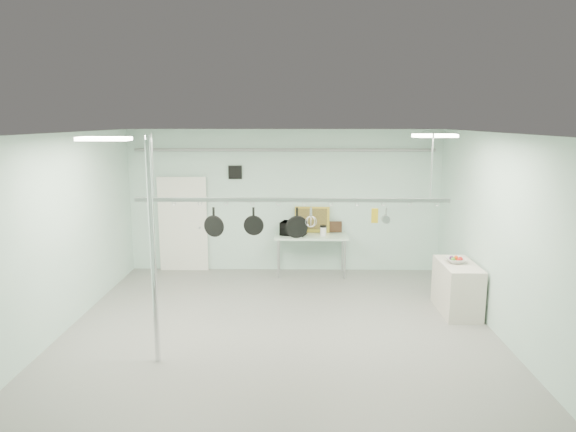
{
  "coord_description": "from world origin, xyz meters",
  "views": [
    {
      "loc": [
        0.29,
        -7.41,
        3.4
      ],
      "look_at": [
        0.13,
        1.0,
        1.82
      ],
      "focal_mm": 32.0,
      "sensor_mm": 36.0,
      "label": 1
    }
  ],
  "objects_px": {
    "skillet_left": "(214,221)",
    "skillet_right": "(297,223)",
    "pot_rack": "(291,198)",
    "skillet_mid": "(254,221)",
    "fruit_bowl": "(456,260)",
    "microwave": "(293,228)",
    "chrome_pole": "(153,253)",
    "prep_table": "(311,238)",
    "side_cabinet": "(457,288)",
    "coffee_canister": "(323,231)"
  },
  "relations": [
    {
      "from": "coffee_canister",
      "to": "chrome_pole",
      "type": "bearing_deg",
      "value": -121.65
    },
    {
      "from": "prep_table",
      "to": "fruit_bowl",
      "type": "bearing_deg",
      "value": -40.58
    },
    {
      "from": "pot_rack",
      "to": "coffee_canister",
      "type": "relative_size",
      "value": 25.13
    },
    {
      "from": "pot_rack",
      "to": "fruit_bowl",
      "type": "distance_m",
      "value": 3.39
    },
    {
      "from": "fruit_bowl",
      "to": "skillet_right",
      "type": "bearing_deg",
      "value": -157.94
    },
    {
      "from": "coffee_canister",
      "to": "skillet_mid",
      "type": "relative_size",
      "value": 0.44
    },
    {
      "from": "coffee_canister",
      "to": "skillet_left",
      "type": "distance_m",
      "value": 3.84
    },
    {
      "from": "skillet_right",
      "to": "skillet_mid",
      "type": "bearing_deg",
      "value": 163.35
    },
    {
      "from": "fruit_bowl",
      "to": "skillet_right",
      "type": "xyz_separation_m",
      "value": [
        -2.83,
        -1.15,
        0.9
      ]
    },
    {
      "from": "fruit_bowl",
      "to": "skillet_mid",
      "type": "relative_size",
      "value": 0.81
    },
    {
      "from": "prep_table",
      "to": "skillet_mid",
      "type": "relative_size",
      "value": 3.7
    },
    {
      "from": "pot_rack",
      "to": "fruit_bowl",
      "type": "relative_size",
      "value": 13.64
    },
    {
      "from": "side_cabinet",
      "to": "pot_rack",
      "type": "distance_m",
      "value": 3.62
    },
    {
      "from": "chrome_pole",
      "to": "pot_rack",
      "type": "xyz_separation_m",
      "value": [
        1.9,
        0.9,
        0.63
      ]
    },
    {
      "from": "chrome_pole",
      "to": "fruit_bowl",
      "type": "height_order",
      "value": "chrome_pole"
    },
    {
      "from": "fruit_bowl",
      "to": "pot_rack",
      "type": "bearing_deg",
      "value": -158.51
    },
    {
      "from": "chrome_pole",
      "to": "fruit_bowl",
      "type": "bearing_deg",
      "value": 23.04
    },
    {
      "from": "fruit_bowl",
      "to": "chrome_pole",
      "type": "bearing_deg",
      "value": -156.96
    },
    {
      "from": "pot_rack",
      "to": "coffee_canister",
      "type": "xyz_separation_m",
      "value": [
        0.66,
        3.25,
        -1.23
      ]
    },
    {
      "from": "side_cabinet",
      "to": "coffee_canister",
      "type": "xyz_separation_m",
      "value": [
        -2.29,
        2.15,
        0.55
      ]
    },
    {
      "from": "coffee_canister",
      "to": "prep_table",
      "type": "bearing_deg",
      "value": 168.86
    },
    {
      "from": "skillet_mid",
      "to": "skillet_right",
      "type": "height_order",
      "value": "same"
    },
    {
      "from": "side_cabinet",
      "to": "pot_rack",
      "type": "relative_size",
      "value": 0.25
    },
    {
      "from": "chrome_pole",
      "to": "coffee_canister",
      "type": "bearing_deg",
      "value": 58.35
    },
    {
      "from": "chrome_pole",
      "to": "side_cabinet",
      "type": "height_order",
      "value": "chrome_pole"
    },
    {
      "from": "microwave",
      "to": "skillet_right",
      "type": "height_order",
      "value": "skillet_right"
    },
    {
      "from": "pot_rack",
      "to": "skillet_right",
      "type": "xyz_separation_m",
      "value": [
        0.08,
        0.0,
        -0.39
      ]
    },
    {
      "from": "side_cabinet",
      "to": "skillet_right",
      "type": "bearing_deg",
      "value": -159.01
    },
    {
      "from": "skillet_right",
      "to": "chrome_pole",
      "type": "bearing_deg",
      "value": -172.24
    },
    {
      "from": "fruit_bowl",
      "to": "skillet_mid",
      "type": "distance_m",
      "value": 3.79
    },
    {
      "from": "coffee_canister",
      "to": "skillet_mid",
      "type": "bearing_deg",
      "value": -110.88
    },
    {
      "from": "pot_rack",
      "to": "skillet_left",
      "type": "distance_m",
      "value": 1.25
    },
    {
      "from": "coffee_canister",
      "to": "fruit_bowl",
      "type": "relative_size",
      "value": 0.54
    },
    {
      "from": "skillet_mid",
      "to": "fruit_bowl",
      "type": "bearing_deg",
      "value": 21.86
    },
    {
      "from": "chrome_pole",
      "to": "skillet_left",
      "type": "relative_size",
      "value": 7.19
    },
    {
      "from": "prep_table",
      "to": "side_cabinet",
      "type": "distance_m",
      "value": 3.39
    },
    {
      "from": "pot_rack",
      "to": "skillet_right",
      "type": "height_order",
      "value": "pot_rack"
    },
    {
      "from": "skillet_left",
      "to": "skillet_mid",
      "type": "distance_m",
      "value": 0.61
    },
    {
      "from": "side_cabinet",
      "to": "pot_rack",
      "type": "bearing_deg",
      "value": -159.55
    },
    {
      "from": "prep_table",
      "to": "skillet_right",
      "type": "distance_m",
      "value": 3.47
    },
    {
      "from": "skillet_right",
      "to": "fruit_bowl",
      "type": "bearing_deg",
      "value": 5.42
    },
    {
      "from": "skillet_left",
      "to": "skillet_right",
      "type": "height_order",
      "value": "same"
    },
    {
      "from": "pot_rack",
      "to": "skillet_mid",
      "type": "xyz_separation_m",
      "value": [
        -0.58,
        0.0,
        -0.36
      ]
    },
    {
      "from": "chrome_pole",
      "to": "microwave",
      "type": "bearing_deg",
      "value": 65.58
    },
    {
      "from": "microwave",
      "to": "fruit_bowl",
      "type": "height_order",
      "value": "microwave"
    },
    {
      "from": "pot_rack",
      "to": "prep_table",
      "type": "bearing_deg",
      "value": 83.09
    },
    {
      "from": "side_cabinet",
      "to": "skillet_left",
      "type": "bearing_deg",
      "value": -165.14
    },
    {
      "from": "microwave",
      "to": "side_cabinet",
      "type": "bearing_deg",
      "value": 159.38
    },
    {
      "from": "pot_rack",
      "to": "microwave",
      "type": "bearing_deg",
      "value": 89.88
    },
    {
      "from": "side_cabinet",
      "to": "microwave",
      "type": "xyz_separation_m",
      "value": [
        -2.94,
        2.2,
        0.6
      ]
    }
  ]
}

